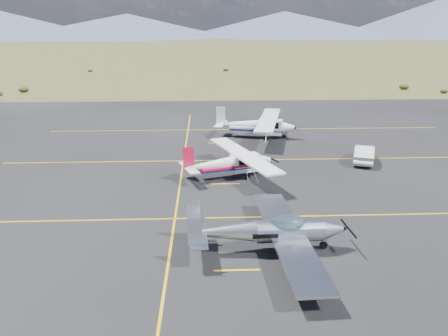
% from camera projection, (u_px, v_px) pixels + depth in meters
% --- Properties ---
extents(ground, '(1600.00, 1600.00, 0.00)m').
position_uv_depth(ground, '(290.00, 233.00, 22.25)').
color(ground, '#383D1C').
rests_on(ground, ground).
extents(apron, '(72.00, 72.00, 0.02)m').
position_uv_depth(apron, '(270.00, 186.00, 28.91)').
color(apron, black).
rests_on(apron, ground).
extents(aircraft_low_wing, '(7.22, 10.08, 2.19)m').
position_uv_depth(aircraft_low_wing, '(271.00, 231.00, 20.08)').
color(aircraft_low_wing, silver).
rests_on(aircraft_low_wing, apron).
extents(aircraft_cessna, '(6.78, 9.63, 2.47)m').
position_uv_depth(aircraft_cessna, '(230.00, 162.00, 30.27)').
color(aircraft_cessna, white).
rests_on(aircraft_cessna, apron).
extents(aircraft_plain, '(7.19, 11.24, 2.84)m').
position_uv_depth(aircraft_plain, '(256.00, 125.00, 41.35)').
color(aircraft_plain, white).
rests_on(aircraft_plain, apron).
extents(sedan, '(2.81, 4.35, 1.35)m').
position_uv_depth(sedan, '(364.00, 154.00, 33.84)').
color(sedan, silver).
rests_on(sedan, apron).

